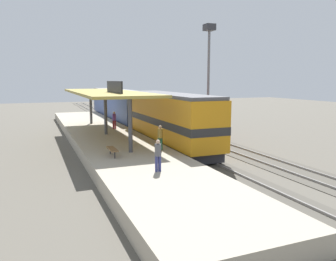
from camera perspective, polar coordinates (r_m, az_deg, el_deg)
ground_plane at (r=32.25m, az=1.07°, el=-1.50°), size 120.00×120.00×0.00m
track_near at (r=31.52m, az=-2.28°, el=-1.68°), size 3.20×110.00×0.16m
track_far at (r=33.34m, az=5.18°, el=-1.14°), size 3.20×110.00×0.16m
platform at (r=30.22m, az=-10.51°, el=-1.47°), size 6.00×44.00×0.90m
station_canopy at (r=29.69m, az=-10.70°, el=6.28°), size 5.20×18.00×4.70m
platform_bench at (r=21.39m, az=-9.51°, el=-3.19°), size 0.44×1.70×0.50m
locomotive at (r=27.92m, az=0.15°, el=1.92°), size 2.93×14.43×4.44m
passenger_carriage_single at (r=45.03m, az=-8.59°, el=4.28°), size 2.90×20.00×4.24m
freight_car at (r=36.84m, az=2.21°, el=2.87°), size 2.80×12.00×3.54m
light_mast at (r=37.89m, az=7.01°, el=12.71°), size 1.10×1.10×11.70m
person_waiting at (r=33.12m, az=-9.19°, el=1.91°), size 0.34×0.34×1.71m
person_walking at (r=17.52m, az=-1.72°, el=-4.01°), size 0.34×0.34×1.71m
person_boarding at (r=22.89m, az=-1.36°, el=-0.99°), size 0.34×0.34×1.71m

